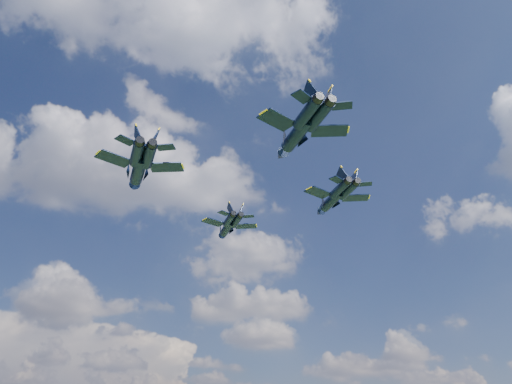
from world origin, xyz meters
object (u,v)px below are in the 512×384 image
object	(u,v)px
jet_lead	(227,228)
jet_slot	(296,135)
jet_right	(331,201)
jet_left	(138,171)

from	to	relation	value
jet_lead	jet_slot	size ratio (longest dim) A/B	0.86
jet_lead	jet_slot	bearing A→B (deg)	-89.42
jet_right	jet_slot	xyz separation A→B (m)	(-12.18, -22.81, -1.47)
jet_left	jet_slot	size ratio (longest dim) A/B	1.03
jet_left	jet_right	bearing A→B (deg)	4.28
jet_left	jet_lead	bearing A→B (deg)	44.42
jet_right	jet_slot	bearing A→B (deg)	-126.00
jet_right	jet_slot	world-z (taller)	jet_right
jet_lead	jet_slot	world-z (taller)	jet_lead
jet_slot	jet_right	bearing A→B (deg)	51.76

